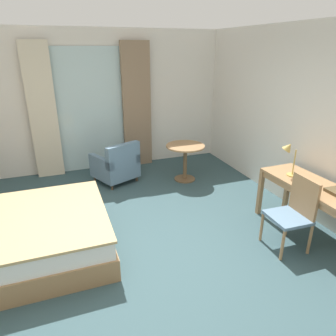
{
  "coord_description": "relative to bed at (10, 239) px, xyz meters",
  "views": [
    {
      "loc": [
        -0.81,
        -3.06,
        2.38
      ],
      "look_at": [
        0.6,
        0.72,
        0.79
      ],
      "focal_mm": 32.87,
      "sensor_mm": 36.0,
      "label": 1
    }
  ],
  "objects": [
    {
      "name": "balcony_glass_door",
      "position": [
        1.38,
        2.72,
        0.93
      ],
      "size": [
        1.36,
        0.02,
        2.41
      ],
      "primitive_type": "cube",
      "color": "silver",
      "rests_on": "ground"
    },
    {
      "name": "wall_back",
      "position": [
        1.49,
        2.8,
        1.09
      ],
      "size": [
        5.43,
        0.12,
        2.73
      ],
      "primitive_type": "cube",
      "color": "silver",
      "rests_on": "ground"
    },
    {
      "name": "bed",
      "position": [
        0.0,
        0.0,
        0.0
      ],
      "size": [
        2.18,
        1.7,
        1.03
      ],
      "color": "#9E754C",
      "rests_on": "ground"
    },
    {
      "name": "writing_desk",
      "position": [
        3.69,
        -0.87,
        0.38
      ],
      "size": [
        0.6,
        1.59,
        0.74
      ],
      "color": "#9E754C",
      "rests_on": "ground"
    },
    {
      "name": "ground",
      "position": [
        1.49,
        -0.45,
        -0.32
      ],
      "size": [
        5.83,
        7.02,
        0.1
      ],
      "primitive_type": "cube",
      "color": "#334C51"
    },
    {
      "name": "desk_chair",
      "position": [
        3.29,
        -0.94,
        0.24
      ],
      "size": [
        0.45,
        0.48,
        0.93
      ],
      "color": "slate",
      "rests_on": "ground"
    },
    {
      "name": "curtain_panel_left",
      "position": [
        0.48,
        2.62,
        0.98
      ],
      "size": [
        0.49,
        0.1,
        2.51
      ],
      "primitive_type": "cube",
      "color": "beige",
      "rests_on": "ground"
    },
    {
      "name": "round_cafe_table",
      "position": [
        2.88,
        1.48,
        0.24
      ],
      "size": [
        0.72,
        0.72,
        0.69
      ],
      "color": "#9E754C",
      "rests_on": "ground"
    },
    {
      "name": "curtain_panel_right",
      "position": [
        2.28,
        2.62,
        0.98
      ],
      "size": [
        0.57,
        0.1,
        2.51
      ],
      "primitive_type": "cube",
      "color": "#897056",
      "rests_on": "ground"
    },
    {
      "name": "wall_right",
      "position": [
        4.14,
        -0.45,
        1.09
      ],
      "size": [
        0.12,
        6.62,
        2.73
      ],
      "primitive_type": "cube",
      "color": "silver",
      "rests_on": "ground"
    },
    {
      "name": "armchair_by_window",
      "position": [
        1.64,
        1.83,
        0.05
      ],
      "size": [
        0.9,
        0.9,
        0.79
      ],
      "color": "slate",
      "rests_on": "ground"
    },
    {
      "name": "desk_lamp",
      "position": [
        3.57,
        -0.41,
        0.79
      ],
      "size": [
        0.23,
        0.22,
        0.49
      ],
      "color": "tan",
      "rests_on": "writing_desk"
    }
  ]
}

